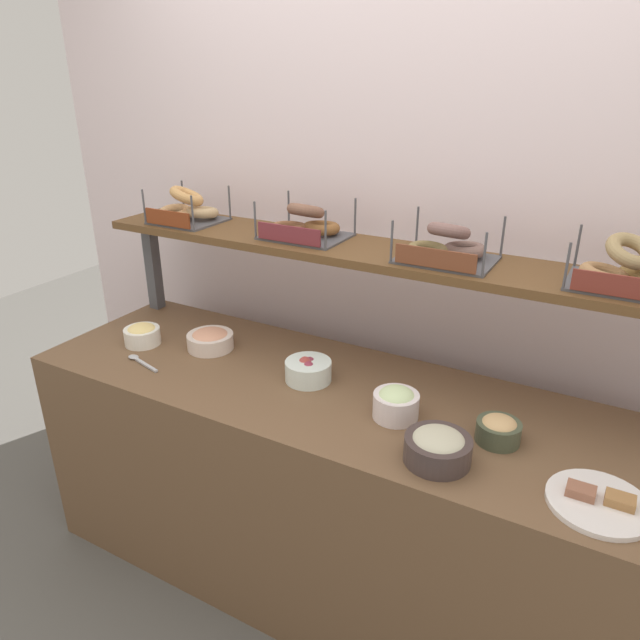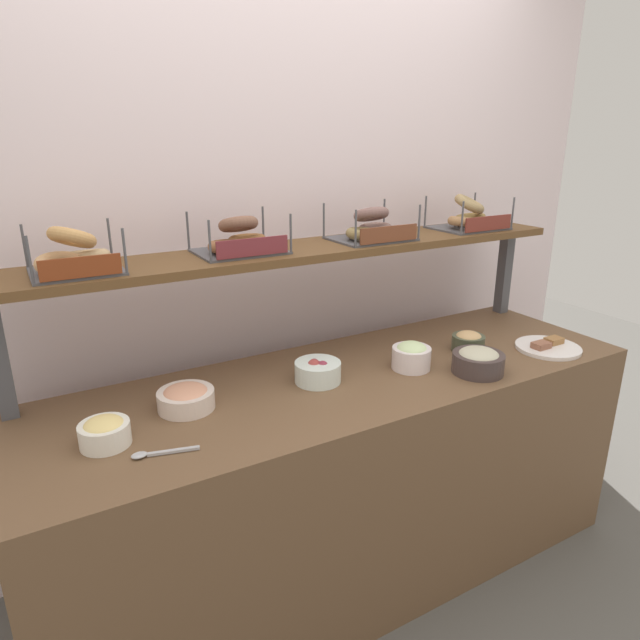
% 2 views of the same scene
% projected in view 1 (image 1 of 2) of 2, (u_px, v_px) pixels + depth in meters
% --- Properties ---
extents(ground_plane, '(8.00, 8.00, 0.00)m').
position_uv_depth(ground_plane, '(333.00, 575.00, 2.33)').
color(ground_plane, '#595651').
extents(back_wall, '(3.45, 0.06, 2.40)m').
position_uv_depth(back_wall, '(401.00, 251.00, 2.29)').
color(back_wall, white).
rests_on(back_wall, ground_plane).
extents(deli_counter, '(2.25, 0.70, 0.85)m').
position_uv_depth(deli_counter, '(334.00, 490.00, 2.16)').
color(deli_counter, brown).
rests_on(deli_counter, ground_plane).
extents(shelf_riser_left, '(0.05, 0.05, 0.40)m').
position_uv_depth(shelf_riser_left, '(153.00, 266.00, 2.61)').
color(shelf_riser_left, '#4C4C51').
rests_on(shelf_riser_left, deli_counter).
extents(upper_shelf, '(2.21, 0.32, 0.03)m').
position_uv_depth(upper_shelf, '(372.00, 253.00, 2.04)').
color(upper_shelf, brown).
rests_on(upper_shelf, shelf_riser_left).
extents(bowl_tuna_salad, '(0.19, 0.19, 0.09)m').
position_uv_depth(bowl_tuna_salad, '(438.00, 447.00, 1.61)').
color(bowl_tuna_salad, '#433634').
rests_on(bowl_tuna_salad, deli_counter).
extents(bowl_lox_spread, '(0.18, 0.18, 0.08)m').
position_uv_depth(bowl_lox_spread, '(210.00, 339.00, 2.27)').
color(bowl_lox_spread, silver).
rests_on(bowl_lox_spread, deli_counter).
extents(bowl_beet_salad, '(0.16, 0.16, 0.09)m').
position_uv_depth(bowl_beet_salad, '(308.00, 370.00, 2.04)').
color(bowl_beet_salad, white).
rests_on(bowl_beet_salad, deli_counter).
extents(bowl_egg_salad, '(0.14, 0.14, 0.08)m').
position_uv_depth(bowl_egg_salad, '(142.00, 334.00, 2.31)').
color(bowl_egg_salad, white).
rests_on(bowl_egg_salad, deli_counter).
extents(bowl_hummus, '(0.13, 0.13, 0.08)m').
position_uv_depth(bowl_hummus, '(499.00, 430.00, 1.70)').
color(bowl_hummus, '#454D38').
rests_on(bowl_hummus, deli_counter).
extents(bowl_scallion_spread, '(0.14, 0.14, 0.10)m').
position_uv_depth(bowl_scallion_spread, '(396.00, 403.00, 1.82)').
color(bowl_scallion_spread, white).
rests_on(bowl_scallion_spread, deli_counter).
extents(serving_plate_white, '(0.26, 0.26, 0.04)m').
position_uv_depth(serving_plate_white, '(599.00, 502.00, 1.46)').
color(serving_plate_white, white).
rests_on(serving_plate_white, deli_counter).
extents(serving_spoon_near_plate, '(0.18, 0.06, 0.01)m').
position_uv_depth(serving_spoon_near_plate, '(139.00, 360.00, 2.18)').
color(serving_spoon_near_plate, '#B7B7BC').
rests_on(serving_spoon_near_plate, deli_counter).
extents(bagel_basket_sesame, '(0.26, 0.24, 0.15)m').
position_uv_depth(bagel_basket_sesame, '(187.00, 210.00, 2.37)').
color(bagel_basket_sesame, '#4C4C51').
rests_on(bagel_basket_sesame, upper_shelf).
extents(bagel_basket_cinnamon_raisin, '(0.30, 0.24, 0.14)m').
position_uv_depth(bagel_basket_cinnamon_raisin, '(305.00, 225.00, 2.16)').
color(bagel_basket_cinnamon_raisin, '#4C4C51').
rests_on(bagel_basket_cinnamon_raisin, upper_shelf).
extents(bagel_basket_poppy, '(0.31, 0.26, 0.14)m').
position_uv_depth(bagel_basket_poppy, '(446.00, 248.00, 1.89)').
color(bagel_basket_poppy, '#4C4C51').
rests_on(bagel_basket_poppy, upper_shelf).
extents(bagel_basket_everything, '(0.30, 0.26, 0.16)m').
position_uv_depth(bagel_basket_everything, '(626.00, 271.00, 1.66)').
color(bagel_basket_everything, '#4C4C51').
rests_on(bagel_basket_everything, upper_shelf).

